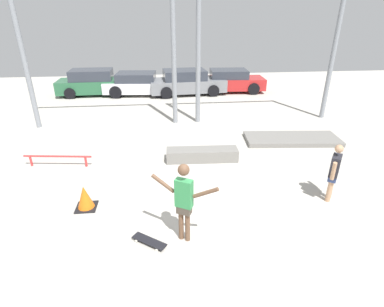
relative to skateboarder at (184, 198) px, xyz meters
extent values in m
plane|color=#B2ADA3|center=(0.71, 1.10, -1.03)|extent=(36.00, 36.00, 0.00)
cylinder|color=brown|center=(-0.06, 0.03, -0.61)|extent=(0.11, 0.11, 0.84)
cylinder|color=brown|center=(0.06, -0.03, -0.61)|extent=(0.11, 0.11, 0.84)
cube|color=#4C4238|center=(0.00, 0.00, -0.26)|extent=(0.34, 0.28, 0.18)
cube|color=#338C4C|center=(0.00, 0.00, 0.11)|extent=(0.39, 0.31, 0.60)
sphere|color=brown|center=(0.00, 0.00, 0.64)|extent=(0.23, 0.23, 0.23)
cylinder|color=brown|center=(-0.40, 0.21, 0.24)|extent=(0.50, 0.32, 0.35)
cylinder|color=brown|center=(0.40, -0.21, 0.24)|extent=(0.50, 0.32, 0.35)
cube|color=black|center=(-0.74, -0.07, -0.96)|extent=(0.75, 0.63, 0.01)
cylinder|color=silver|center=(-0.46, -0.14, -1.00)|extent=(0.06, 0.06, 0.05)
cylinder|color=silver|center=(-0.59, -0.31, -1.00)|extent=(0.06, 0.06, 0.05)
cylinder|color=silver|center=(-0.89, 0.18, -1.00)|extent=(0.06, 0.06, 0.05)
cylinder|color=silver|center=(-1.02, 0.00, -1.00)|extent=(0.06, 0.06, 0.05)
cube|color=slate|center=(0.88, 3.71, -0.83)|extent=(2.32, 0.67, 0.39)
cube|color=slate|center=(4.45, 4.97, -0.95)|extent=(3.55, 1.61, 0.16)
cylinder|color=red|center=(-3.65, 3.76, -0.69)|extent=(2.11, 0.33, 0.06)
cylinder|color=red|center=(-4.51, 3.87, -0.86)|extent=(0.07, 0.07, 0.34)
cylinder|color=red|center=(-2.79, 3.65, -0.86)|extent=(0.07, 0.07, 0.34)
cylinder|color=gray|center=(-5.54, 7.56, 1.80)|extent=(0.20, 0.20, 5.65)
cylinder|color=gray|center=(0.22, 7.56, 1.80)|extent=(0.20, 0.20, 5.65)
cylinder|color=gray|center=(1.21, 7.56, 1.80)|extent=(0.20, 0.20, 5.65)
cylinder|color=gray|center=(6.97, 7.56, 1.80)|extent=(0.20, 0.20, 5.65)
cube|color=#28603D|center=(-4.14, 13.07, -0.50)|extent=(4.28, 1.81, 0.71)
cube|color=#2D333D|center=(-4.31, 13.06, 0.14)|extent=(2.37, 1.62, 0.57)
cylinder|color=black|center=(-2.85, 13.93, -0.72)|extent=(0.62, 0.24, 0.61)
cylinder|color=black|center=(-2.80, 12.28, -0.72)|extent=(0.62, 0.24, 0.61)
cylinder|color=black|center=(-5.47, 13.85, -0.72)|extent=(0.62, 0.24, 0.61)
cylinder|color=black|center=(-5.43, 12.21, -0.72)|extent=(0.62, 0.24, 0.61)
cube|color=white|center=(-1.60, 12.83, -0.54)|extent=(4.10, 2.13, 0.60)
cube|color=#2D333D|center=(-1.76, 12.84, 0.00)|extent=(2.31, 1.84, 0.47)
cylinder|color=black|center=(-0.30, 13.61, -0.68)|extent=(0.70, 0.28, 0.69)
cylinder|color=black|center=(-0.45, 11.84, -0.68)|extent=(0.70, 0.28, 0.69)
cylinder|color=black|center=(-2.75, 13.81, -0.68)|extent=(0.70, 0.28, 0.69)
cylinder|color=black|center=(-2.89, 12.05, -0.68)|extent=(0.70, 0.28, 0.69)
cube|color=slate|center=(1.22, 12.64, -0.50)|extent=(4.50, 2.12, 0.69)
cube|color=#2D333D|center=(1.05, 12.63, 0.11)|extent=(2.53, 1.82, 0.54)
cylinder|color=black|center=(2.50, 13.61, -0.69)|extent=(0.68, 0.27, 0.66)
cylinder|color=black|center=(2.64, 11.89, -0.69)|extent=(0.68, 0.27, 0.66)
cylinder|color=black|center=(-0.20, 13.39, -0.69)|extent=(0.68, 0.27, 0.66)
cylinder|color=black|center=(-0.06, 11.67, -0.69)|extent=(0.68, 0.27, 0.66)
cube|color=red|center=(3.90, 12.99, -0.51)|extent=(4.03, 1.94, 0.65)
cube|color=#2D333D|center=(3.75, 13.00, 0.05)|extent=(2.25, 1.70, 0.47)
cylinder|color=black|center=(5.17, 13.76, -0.69)|extent=(0.69, 0.26, 0.68)
cylinder|color=black|center=(5.07, 12.08, -0.69)|extent=(0.69, 0.26, 0.68)
cylinder|color=black|center=(2.73, 13.90, -0.69)|extent=(0.69, 0.26, 0.68)
cylinder|color=black|center=(2.64, 12.22, -0.69)|extent=(0.69, 0.26, 0.68)
cylinder|color=tan|center=(3.86, 1.18, -0.67)|extent=(0.12, 0.12, 0.72)
cylinder|color=tan|center=(3.75, 1.04, -0.67)|extent=(0.12, 0.12, 0.72)
cube|color=navy|center=(3.80, 1.11, -0.37)|extent=(0.36, 0.39, 0.16)
cube|color=#26262D|center=(3.80, 1.11, -0.05)|extent=(0.40, 0.44, 0.52)
sphere|color=tan|center=(3.80, 1.11, 0.40)|extent=(0.20, 0.20, 0.20)
cylinder|color=tan|center=(3.97, 1.34, -0.07)|extent=(0.17, 0.18, 0.49)
cylinder|color=tan|center=(3.64, 0.88, -0.07)|extent=(0.17, 0.18, 0.49)
cube|color=black|center=(-2.32, 1.38, -1.01)|extent=(0.50, 0.50, 0.03)
cone|color=orange|center=(-2.32, 1.38, -0.71)|extent=(0.40, 0.40, 0.57)
camera|label=1|loc=(-0.36, -4.98, 3.32)|focal=28.00mm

